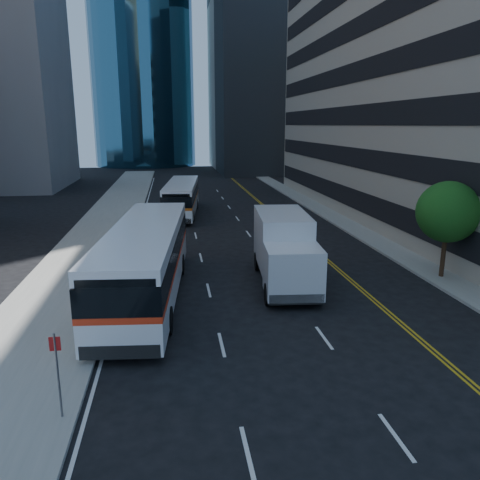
{
  "coord_description": "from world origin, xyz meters",
  "views": [
    {
      "loc": [
        -5.16,
        -14.06,
        8.05
      ],
      "look_at": [
        -2.07,
        6.94,
        2.8
      ],
      "focal_mm": 35.0,
      "sensor_mm": 36.0,
      "label": 1
    }
  ],
  "objects_px": {
    "bus_front": "(146,260)",
    "box_truck": "(285,249)",
    "street_tree": "(448,212)",
    "bus_rear": "(182,197)"
  },
  "relations": [
    {
      "from": "bus_front",
      "to": "box_truck",
      "type": "bearing_deg",
      "value": 14.03
    },
    {
      "from": "street_tree",
      "to": "box_truck",
      "type": "distance_m",
      "value": 8.73
    },
    {
      "from": "street_tree",
      "to": "bus_rear",
      "type": "xyz_separation_m",
      "value": [
        -13.25,
        20.63,
        -2.02
      ]
    },
    {
      "from": "box_truck",
      "to": "bus_front",
      "type": "bearing_deg",
      "value": -165.97
    },
    {
      "from": "bus_rear",
      "to": "box_truck",
      "type": "bearing_deg",
      "value": -70.98
    },
    {
      "from": "bus_rear",
      "to": "street_tree",
      "type": "bearing_deg",
      "value": -51.42
    },
    {
      "from": "bus_rear",
      "to": "box_truck",
      "type": "xyz_separation_m",
      "value": [
        4.71,
        -20.17,
        0.25
      ]
    },
    {
      "from": "bus_front",
      "to": "box_truck",
      "type": "distance_m",
      "value": 7.01
    },
    {
      "from": "bus_front",
      "to": "box_truck",
      "type": "height_order",
      "value": "box_truck"
    },
    {
      "from": "street_tree",
      "to": "box_truck",
      "type": "relative_size",
      "value": 0.67
    }
  ]
}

